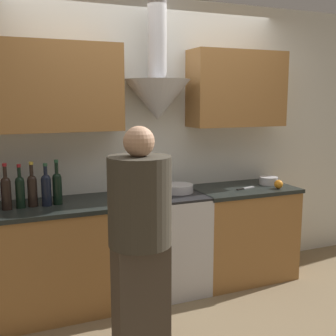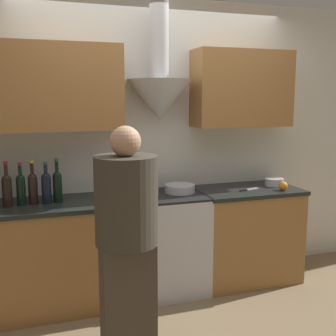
# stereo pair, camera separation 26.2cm
# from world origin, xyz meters

# --- Properties ---
(ground_plane) EXTENTS (12.00, 12.00, 0.00)m
(ground_plane) POSITION_xyz_m (0.00, 0.00, 0.00)
(ground_plane) COLOR #847051
(wall_back) EXTENTS (8.40, 0.58, 2.60)m
(wall_back) POSITION_xyz_m (-0.10, 0.60, 1.47)
(wall_back) COLOR silver
(wall_back) RESTS_ON ground_plane
(counter_left) EXTENTS (1.53, 0.62, 0.88)m
(counter_left) POSITION_xyz_m (-1.10, 0.33, 0.44)
(counter_left) COLOR #9E6B38
(counter_left) RESTS_ON ground_plane
(counter_right) EXTENTS (0.96, 0.62, 0.88)m
(counter_right) POSITION_xyz_m (0.81, 0.33, 0.44)
(counter_right) COLOR #9E6B38
(counter_right) RESTS_ON ground_plane
(stove_range) EXTENTS (0.68, 0.60, 0.88)m
(stove_range) POSITION_xyz_m (0.00, 0.33, 0.45)
(stove_range) COLOR silver
(stove_range) RESTS_ON ground_plane
(wine_bottle_5) EXTENTS (0.08, 0.08, 0.35)m
(wine_bottle_5) POSITION_xyz_m (-1.28, 0.32, 1.03)
(wine_bottle_5) COLOR black
(wine_bottle_5) RESTS_ON counter_left
(wine_bottle_6) EXTENTS (0.07, 0.07, 0.34)m
(wine_bottle_6) POSITION_xyz_m (-1.18, 0.33, 1.02)
(wine_bottle_6) COLOR black
(wine_bottle_6) RESTS_ON counter_left
(wine_bottle_7) EXTENTS (0.07, 0.07, 0.35)m
(wine_bottle_7) POSITION_xyz_m (-1.09, 0.34, 1.02)
(wine_bottle_7) COLOR black
(wine_bottle_7) RESTS_ON counter_left
(wine_bottle_8) EXTENTS (0.08, 0.08, 0.34)m
(wine_bottle_8) POSITION_xyz_m (-0.99, 0.32, 1.02)
(wine_bottle_8) COLOR black
(wine_bottle_8) RESTS_ON counter_left
(wine_bottle_9) EXTENTS (0.07, 0.07, 0.36)m
(wine_bottle_9) POSITION_xyz_m (-0.90, 0.34, 1.03)
(wine_bottle_9) COLOR black
(wine_bottle_9) RESTS_ON counter_left
(stock_pot) EXTENTS (0.21, 0.21, 0.12)m
(stock_pot) POSITION_xyz_m (-0.15, 0.36, 0.94)
(stock_pot) COLOR silver
(stock_pot) RESTS_ON stove_range
(mixing_bowl) EXTENTS (0.27, 0.27, 0.07)m
(mixing_bowl) POSITION_xyz_m (0.15, 0.36, 0.92)
(mixing_bowl) COLOR silver
(mixing_bowl) RESTS_ON stove_range
(orange_fruit) EXTENTS (0.08, 0.08, 0.08)m
(orange_fruit) POSITION_xyz_m (1.08, 0.15, 0.92)
(orange_fruit) COLOR orange
(orange_fruit) RESTS_ON counter_right
(saucepan) EXTENTS (0.18, 0.18, 0.07)m
(saucepan) POSITION_xyz_m (1.12, 0.35, 0.92)
(saucepan) COLOR silver
(saucepan) RESTS_ON counter_right
(chefs_knife) EXTENTS (0.22, 0.09, 0.01)m
(chefs_knife) POSITION_xyz_m (0.79, 0.26, 0.89)
(chefs_knife) COLOR silver
(chefs_knife) RESTS_ON counter_right
(person_foreground_left) EXTENTS (0.38, 0.38, 1.56)m
(person_foreground_left) POSITION_xyz_m (-0.57, -0.70, 0.85)
(person_foreground_left) COLOR #473D33
(person_foreground_left) RESTS_ON ground_plane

